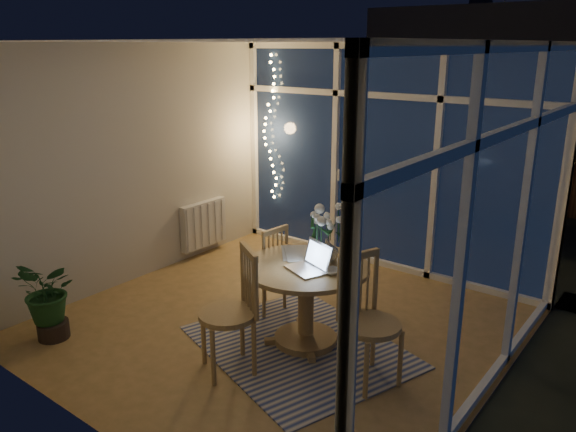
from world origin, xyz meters
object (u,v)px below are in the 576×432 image
at_px(chair_right, 371,322).
at_px(laptop, 306,257).
at_px(flower_vase, 327,250).
at_px(chair_left, 264,267).
at_px(chair_front, 227,311).
at_px(potted_plant, 49,300).
at_px(dining_table, 306,304).

relative_size(chair_right, laptop, 3.08).
relative_size(chair_right, flower_vase, 5.03).
xyz_separation_m(chair_left, chair_front, (0.48, -1.04, 0.07)).
xyz_separation_m(chair_left, chair_right, (1.49, -0.48, 0.07)).
bearing_deg(potted_plant, laptop, 32.18).
distance_m(dining_table, chair_right, 0.80).
bearing_deg(dining_table, chair_front, -108.00).
bearing_deg(chair_right, laptop, 105.12).
bearing_deg(laptop, flower_vase, 108.45).
distance_m(chair_right, potted_plant, 2.88).
height_order(chair_right, laptop, chair_right).
height_order(dining_table, laptop, laptop).
distance_m(chair_left, laptop, 0.99).
xyz_separation_m(dining_table, chair_left, (-0.73, 0.29, 0.08)).
bearing_deg(flower_vase, chair_right, -29.42).
xyz_separation_m(chair_right, laptop, (-0.69, 0.08, 0.35)).
bearing_deg(dining_table, chair_left, 158.01).
height_order(flower_vase, potted_plant, flower_vase).
bearing_deg(laptop, potted_plant, -126.50).
relative_size(laptop, potted_plant, 0.45).
bearing_deg(laptop, chair_left, 174.79).
bearing_deg(laptop, dining_table, 146.08).
xyz_separation_m(flower_vase, potted_plant, (-1.97, -1.52, -0.48)).
bearing_deg(chair_right, chair_left, 94.11).
relative_size(laptop, flower_vase, 1.63).
xyz_separation_m(chair_right, flower_vase, (-0.67, 0.38, 0.33)).
bearing_deg(chair_left, potted_plant, -28.93).
height_order(chair_left, chair_front, chair_front).
bearing_deg(dining_table, potted_plant, -144.61).
xyz_separation_m(dining_table, flower_vase, (0.09, 0.19, 0.48)).
relative_size(dining_table, laptop, 3.22).
bearing_deg(dining_table, flower_vase, 64.83).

